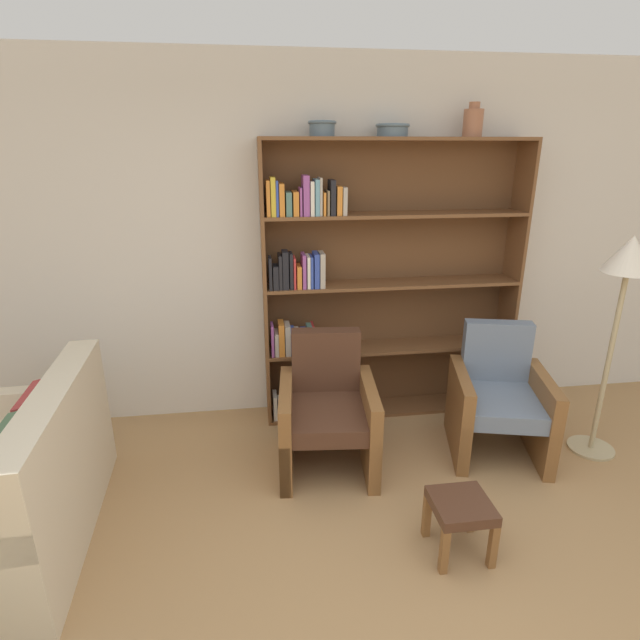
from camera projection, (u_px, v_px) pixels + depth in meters
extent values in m
cube|color=silver|center=(339.00, 245.00, 3.92)|extent=(12.00, 0.06, 2.75)
cube|color=brown|center=(265.00, 290.00, 3.76)|extent=(0.02, 0.30, 2.17)
cube|color=brown|center=(511.00, 280.00, 4.02)|extent=(0.02, 0.30, 2.17)
cube|color=brown|center=(399.00, 139.00, 3.53)|extent=(1.96, 0.30, 0.03)
cube|color=brown|center=(386.00, 407.00, 4.24)|extent=(1.96, 0.30, 0.03)
cube|color=brown|center=(387.00, 280.00, 4.02)|extent=(1.96, 0.01, 2.17)
cube|color=white|center=(275.00, 405.00, 4.03)|extent=(0.03, 0.15, 0.21)
cube|color=white|center=(280.00, 408.00, 4.03)|extent=(0.04, 0.13, 0.17)
cube|color=white|center=(285.00, 403.00, 4.04)|extent=(0.02, 0.16, 0.23)
cube|color=red|center=(289.00, 402.00, 4.06)|extent=(0.04, 0.20, 0.23)
cube|color=white|center=(295.00, 400.00, 4.05)|extent=(0.03, 0.17, 0.28)
cube|color=#994C99|center=(299.00, 401.00, 4.05)|extent=(0.04, 0.16, 0.24)
cube|color=gold|center=(304.00, 405.00, 4.07)|extent=(0.04, 0.16, 0.16)
cube|color=#669EB2|center=(309.00, 400.00, 4.06)|extent=(0.04, 0.15, 0.26)
cube|color=brown|center=(389.00, 346.00, 4.06)|extent=(1.96, 0.30, 0.02)
cube|color=#994C99|center=(272.00, 340.00, 3.83)|extent=(0.02, 0.13, 0.25)
cube|color=#B2A899|center=(276.00, 343.00, 3.86)|extent=(0.03, 0.16, 0.18)
cube|color=orange|center=(281.00, 338.00, 3.85)|extent=(0.04, 0.16, 0.26)
cube|color=#B2A899|center=(287.00, 339.00, 3.86)|extent=(0.04, 0.17, 0.24)
cube|color=#334CB2|center=(292.00, 341.00, 3.86)|extent=(0.03, 0.15, 0.20)
cube|color=white|center=(297.00, 341.00, 3.89)|extent=(0.04, 0.19, 0.18)
cube|color=#334CB2|center=(304.00, 341.00, 3.88)|extent=(0.04, 0.15, 0.19)
cube|color=#4C756B|center=(309.00, 339.00, 3.88)|extent=(0.04, 0.15, 0.22)
cube|color=red|center=(313.00, 338.00, 3.91)|extent=(0.02, 0.20, 0.21)
cube|color=brown|center=(392.00, 283.00, 3.88)|extent=(1.96, 0.30, 0.02)
cube|color=black|center=(270.00, 273.00, 3.66)|extent=(0.02, 0.14, 0.24)
cube|color=black|center=(275.00, 277.00, 3.67)|extent=(0.04, 0.14, 0.17)
cube|color=black|center=(280.00, 271.00, 3.68)|extent=(0.02, 0.16, 0.25)
cube|color=black|center=(285.00, 270.00, 3.67)|extent=(0.04, 0.14, 0.28)
cube|color=black|center=(291.00, 271.00, 3.67)|extent=(0.02, 0.13, 0.26)
cube|color=red|center=(294.00, 272.00, 3.69)|extent=(0.02, 0.15, 0.23)
cube|color=orange|center=(299.00, 276.00, 3.71)|extent=(0.03, 0.16, 0.17)
cube|color=#994C99|center=(303.00, 270.00, 3.70)|extent=(0.03, 0.17, 0.25)
cube|color=white|center=(308.00, 271.00, 3.70)|extent=(0.02, 0.16, 0.24)
cube|color=#334CB2|center=(311.00, 271.00, 3.71)|extent=(0.02, 0.16, 0.24)
cube|color=#334CB2|center=(316.00, 270.00, 3.72)|extent=(0.04, 0.17, 0.26)
cube|color=#B2A899|center=(321.00, 269.00, 3.72)|extent=(0.04, 0.16, 0.26)
cube|color=brown|center=(396.00, 214.00, 3.71)|extent=(1.96, 0.30, 0.02)
cube|color=orange|center=(268.00, 198.00, 3.49)|extent=(0.03, 0.15, 0.25)
cube|color=gold|center=(273.00, 197.00, 3.49)|extent=(0.03, 0.15, 0.27)
cube|color=#334CB2|center=(277.00, 198.00, 3.49)|extent=(0.02, 0.14, 0.24)
cube|color=orange|center=(281.00, 200.00, 3.52)|extent=(0.04, 0.18, 0.22)
cube|color=#4C756B|center=(288.00, 204.00, 3.53)|extent=(0.04, 0.17, 0.17)
cube|color=orange|center=(295.00, 203.00, 3.54)|extent=(0.04, 0.18, 0.17)
cube|color=#994C99|center=(300.00, 202.00, 3.53)|extent=(0.02, 0.15, 0.19)
cube|color=#994C99|center=(305.00, 195.00, 3.52)|extent=(0.04, 0.16, 0.28)
cube|color=white|center=(312.00, 199.00, 3.52)|extent=(0.03, 0.12, 0.24)
cube|color=#669EB2|center=(316.00, 197.00, 3.55)|extent=(0.03, 0.19, 0.25)
cube|color=#B2A899|center=(320.00, 196.00, 3.54)|extent=(0.02, 0.16, 0.26)
cube|color=orange|center=(323.00, 203.00, 3.57)|extent=(0.02, 0.19, 0.16)
cube|color=#7F6B4C|center=(327.00, 203.00, 3.56)|extent=(0.02, 0.15, 0.17)
cube|color=black|center=(332.00, 197.00, 3.56)|extent=(0.04, 0.17, 0.25)
cube|color=orange|center=(338.00, 201.00, 3.56)|extent=(0.04, 0.14, 0.20)
cube|color=#B2A899|center=(344.00, 201.00, 3.56)|extent=(0.03, 0.12, 0.20)
cylinder|color=slate|center=(322.00, 129.00, 3.44)|extent=(0.17, 0.17, 0.10)
torus|color=slate|center=(322.00, 122.00, 3.43)|extent=(0.20, 0.20, 0.02)
cylinder|color=slate|center=(392.00, 131.00, 3.51)|extent=(0.22, 0.22, 0.08)
torus|color=slate|center=(393.00, 126.00, 3.50)|extent=(0.24, 0.24, 0.02)
cylinder|color=#A36647|center=(473.00, 123.00, 3.57)|extent=(0.14, 0.14, 0.19)
cylinder|color=#A36647|center=(475.00, 105.00, 3.53)|extent=(0.08, 0.08, 0.05)
cube|color=beige|center=(1.00, 507.00, 2.75)|extent=(0.99, 1.51, 0.46)
cube|color=beige|center=(58.00, 428.00, 2.66)|extent=(0.27, 1.46, 0.45)
cube|color=beige|center=(38.00, 430.00, 3.34)|extent=(0.91, 0.17, 0.62)
cube|color=#4C6B4C|center=(20.00, 459.00, 2.48)|extent=(0.19, 0.37, 0.37)
cube|color=#A83838|center=(44.00, 420.00, 2.83)|extent=(0.19, 0.37, 0.37)
cube|color=brown|center=(375.00, 468.00, 3.15)|extent=(0.08, 0.08, 0.37)
cube|color=brown|center=(285.00, 471.00, 3.13)|extent=(0.08, 0.08, 0.37)
cube|color=brown|center=(363.00, 419.00, 3.73)|extent=(0.08, 0.08, 0.37)
cube|color=brown|center=(287.00, 420.00, 3.70)|extent=(0.08, 0.08, 0.37)
cube|color=#4C2D1E|center=(328.00, 415.00, 3.36)|extent=(0.54, 0.68, 0.12)
cube|color=#4C2D1E|center=(326.00, 362.00, 3.53)|extent=(0.49, 0.17, 0.48)
cube|color=brown|center=(369.00, 426.00, 3.40)|extent=(0.15, 0.68, 0.61)
cube|color=brown|center=(286.00, 428.00, 3.38)|extent=(0.15, 0.68, 0.61)
cube|color=brown|center=(552.00, 456.00, 3.27)|extent=(0.09, 0.09, 0.37)
cube|color=brown|center=(463.00, 451.00, 3.33)|extent=(0.09, 0.09, 0.37)
cube|color=brown|center=(526.00, 410.00, 3.84)|extent=(0.09, 0.09, 0.37)
cube|color=brown|center=(451.00, 406.00, 3.90)|extent=(0.09, 0.09, 0.37)
cube|color=slate|center=(500.00, 403.00, 3.52)|extent=(0.62, 0.74, 0.12)
cube|color=slate|center=(496.00, 352.00, 3.69)|extent=(0.49, 0.23, 0.48)
cube|color=brown|center=(540.00, 417.00, 3.52)|extent=(0.25, 0.68, 0.61)
cube|color=brown|center=(459.00, 412.00, 3.58)|extent=(0.25, 0.68, 0.61)
cylinder|color=tan|center=(590.00, 448.00, 3.67)|extent=(0.32, 0.32, 0.02)
cylinder|color=tan|center=(608.00, 365.00, 3.45)|extent=(0.04, 0.04, 1.32)
cone|color=silver|center=(631.00, 254.00, 3.19)|extent=(0.33, 0.33, 0.24)
cube|color=brown|center=(427.00, 516.00, 2.82)|extent=(0.04, 0.04, 0.27)
cube|color=brown|center=(471.00, 511.00, 2.85)|extent=(0.04, 0.04, 0.27)
cube|color=brown|center=(444.00, 552.00, 2.57)|extent=(0.04, 0.04, 0.27)
cube|color=brown|center=(493.00, 546.00, 2.60)|extent=(0.04, 0.04, 0.27)
cube|color=#4C2D1E|center=(461.00, 506.00, 2.66)|extent=(0.31, 0.31, 0.06)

